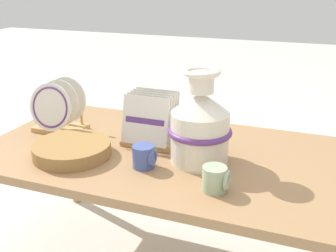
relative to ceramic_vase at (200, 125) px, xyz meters
name	(u,v)px	position (x,y,z in m)	size (l,w,h in m)	color
display_table	(168,164)	(-0.14, 0.04, -0.21)	(1.52, 0.81, 0.59)	#9E754C
ceramic_vase	(200,125)	(0.00, 0.00, 0.00)	(0.24, 0.24, 0.36)	silver
dish_rack_round_plates	(58,113)	(-0.69, 0.07, -0.06)	(0.23, 0.17, 0.23)	tan
dish_rack_square_plates	(151,125)	(-0.24, 0.09, -0.06)	(0.23, 0.17, 0.22)	tan
wicker_charger_stack	(72,149)	(-0.48, -0.13, -0.12)	(0.31, 0.31, 0.05)	olive
mug_sage_glaze	(216,179)	(0.11, -0.20, -0.10)	(0.09, 0.08, 0.09)	#9EB28E
mug_cobalt_glaze	(145,157)	(-0.17, -0.12, -0.10)	(0.09, 0.08, 0.09)	#42569E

